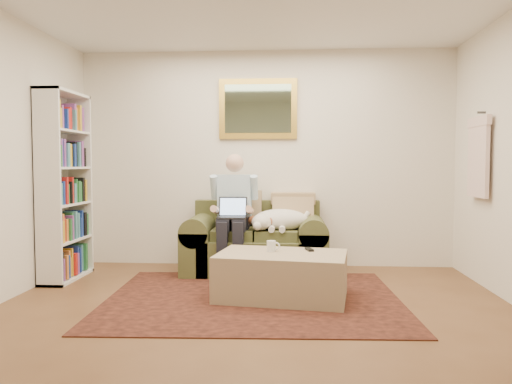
# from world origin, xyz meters

# --- Properties ---
(room_shell) EXTENTS (4.51, 5.00, 2.61)m
(room_shell) POSITION_xyz_m (0.00, 0.35, 1.30)
(room_shell) COLOR brown
(room_shell) RESTS_ON ground
(rug) EXTENTS (2.74, 2.23, 0.01)m
(rug) POSITION_xyz_m (-0.03, 0.93, 0.01)
(rug) COLOR black
(rug) RESTS_ON room_shell
(sofa) EXTENTS (1.60, 0.82, 0.96)m
(sofa) POSITION_xyz_m (-0.09, 2.06, 0.28)
(sofa) COLOR brown
(sofa) RESTS_ON room_shell
(seated_man) EXTENTS (0.53, 0.75, 1.35)m
(seated_man) POSITION_xyz_m (-0.33, 1.91, 0.67)
(seated_man) COLOR #8CBED8
(seated_man) RESTS_ON sofa
(laptop) EXTENTS (0.31, 0.25, 0.23)m
(laptop) POSITION_xyz_m (-0.33, 1.85, 0.71)
(laptop) COLOR black
(laptop) RESTS_ON seated_man
(sleeping_dog) EXTENTS (0.66, 0.42, 0.25)m
(sleeping_dog) POSITION_xyz_m (0.20, 1.98, 0.61)
(sleeping_dog) COLOR white
(sleeping_dog) RESTS_ON sofa
(ottoman) EXTENTS (1.25, 0.89, 0.42)m
(ottoman) POSITION_xyz_m (0.23, 0.97, 0.21)
(ottoman) COLOR tan
(ottoman) RESTS_ON room_shell
(coffee_mug) EXTENTS (0.08, 0.08, 0.10)m
(coffee_mug) POSITION_xyz_m (0.13, 1.05, 0.47)
(coffee_mug) COLOR white
(coffee_mug) RESTS_ON ottoman
(tv_remote) EXTENTS (0.08, 0.16, 0.02)m
(tv_remote) POSITION_xyz_m (0.49, 1.12, 0.43)
(tv_remote) COLOR black
(tv_remote) RESTS_ON ottoman
(bookshelf) EXTENTS (0.28, 0.80, 2.00)m
(bookshelf) POSITION_xyz_m (-2.10, 1.60, 1.00)
(bookshelf) COLOR white
(bookshelf) RESTS_ON room_shell
(wall_mirror) EXTENTS (0.94, 0.04, 0.72)m
(wall_mirror) POSITION_xyz_m (-0.09, 2.47, 1.90)
(wall_mirror) COLOR gold
(wall_mirror) RESTS_ON room_shell
(hanging_shirt) EXTENTS (0.06, 0.52, 0.90)m
(hanging_shirt) POSITION_xyz_m (2.19, 1.60, 1.35)
(hanging_shirt) COLOR #FBDCCF
(hanging_shirt) RESTS_ON room_shell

